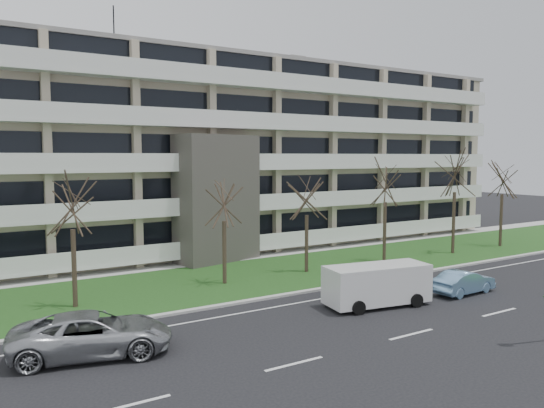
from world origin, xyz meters
TOP-DOWN VIEW (x-y plane):
  - ground at (0.00, 0.00)m, footprint 160.00×160.00m
  - grass_verge at (0.00, 13.00)m, footprint 90.00×10.00m
  - curb at (0.00, 8.00)m, footprint 90.00×0.35m
  - sidewalk at (0.00, 18.50)m, footprint 90.00×2.00m
  - lane_edge_line at (0.00, 6.50)m, footprint 90.00×0.12m
  - apartment_building at (-0.01, 25.32)m, footprint 60.50×15.10m
  - silver_pickup at (-11.99, 4.75)m, footprint 6.40×4.11m
  - blue_sedan at (7.47, 3.22)m, footprint 3.97×1.52m
  - white_van at (1.84, 3.98)m, footprint 5.59×2.86m
  - tree_2 at (-11.18, 11.67)m, footprint 3.51×3.51m
  - tree_3 at (-2.67, 12.10)m, footprint 3.34×3.34m
  - tree_4 at (3.25, 12.09)m, footprint 3.34×3.34m
  - tree_5 at (10.08, 12.07)m, footprint 3.80×3.80m
  - tree_6 at (16.73, 11.49)m, footprint 4.25×4.25m
  - tree_7 at (22.69, 11.53)m, footprint 3.91×3.91m

SIDE VIEW (x-z plane):
  - ground at x=0.00m, z-range 0.00..0.00m
  - lane_edge_line at x=0.00m, z-range 0.00..0.01m
  - grass_verge at x=0.00m, z-range 0.00..0.06m
  - sidewalk at x=0.00m, z-range 0.00..0.08m
  - curb at x=0.00m, z-range 0.00..0.12m
  - blue_sedan at x=7.47m, z-range 0.00..1.29m
  - silver_pickup at x=-11.99m, z-range 0.00..1.64m
  - white_van at x=1.84m, z-range 0.20..2.27m
  - tree_4 at x=3.25m, z-range 1.85..8.52m
  - tree_3 at x=-2.67m, z-range 1.85..8.54m
  - tree_2 at x=-11.18m, z-range 1.94..8.96m
  - tree_5 at x=10.08m, z-range 2.11..9.72m
  - tree_7 at x=22.69m, z-range 2.17..9.98m
  - tree_6 at x=16.73m, z-range 2.36..10.87m
  - apartment_building at x=-0.01m, z-range -1.76..16.99m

